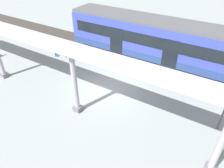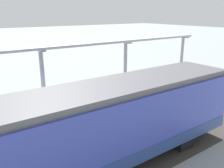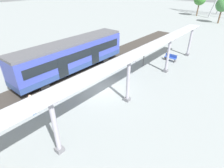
% 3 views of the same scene
% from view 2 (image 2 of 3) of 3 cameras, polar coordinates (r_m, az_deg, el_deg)
% --- Properties ---
extents(ground_plane, '(176.00, 176.00, 0.00)m').
position_cam_2_polar(ground_plane, '(14.21, -12.32, -8.90)').
color(ground_plane, gray).
extents(tactile_edge_strip, '(0.42, 35.68, 0.01)m').
position_cam_2_polar(tactile_edge_strip, '(11.69, -5.94, -14.58)').
color(tactile_edge_strip, gold).
rests_on(tactile_edge_strip, ground).
extents(trackbed, '(3.20, 47.68, 0.01)m').
position_cam_2_polar(trackbed, '(10.40, -0.72, -18.92)').
color(trackbed, '#38332D').
rests_on(trackbed, ground).
extents(train_near_carriage, '(2.65, 13.18, 3.48)m').
position_cam_2_polar(train_near_carriage, '(9.16, -3.91, -10.84)').
color(train_near_carriage, '#3441A2').
rests_on(train_near_carriage, ground).
extents(canopy_pillar_nearest, '(1.10, 0.44, 3.84)m').
position_cam_2_polar(canopy_pillar_nearest, '(24.34, 16.33, 6.43)').
color(canopy_pillar_nearest, slate).
rests_on(canopy_pillar_nearest, ground).
extents(canopy_pillar_second, '(1.10, 0.44, 3.84)m').
position_cam_2_polar(canopy_pillar_second, '(19.42, 3.20, 4.56)').
color(canopy_pillar_second, slate).
rests_on(canopy_pillar_second, ground).
extents(canopy_pillar_third, '(1.10, 0.44, 3.84)m').
position_cam_2_polar(canopy_pillar_third, '(16.18, -16.21, 1.38)').
color(canopy_pillar_third, slate).
rests_on(canopy_pillar_third, ground).
extents(canopy_beam, '(1.20, 28.59, 0.16)m').
position_cam_2_polar(canopy_beam, '(15.78, -16.86, 8.28)').
color(canopy_beam, '#A8AAB2').
rests_on(canopy_beam, canopy_pillar_nearest).
extents(bench_mid_platform, '(1.52, 0.52, 0.86)m').
position_cam_2_polar(bench_mid_platform, '(21.43, 11.88, 1.26)').
color(bench_mid_platform, gold).
rests_on(bench_mid_platform, ground).
extents(trash_bin, '(0.48, 0.48, 0.90)m').
position_cam_2_polar(trash_bin, '(22.97, 16.36, 2.00)').
color(trash_bin, '#3F4F4E').
rests_on(trash_bin, ground).
extents(passenger_waiting_near_edge, '(0.28, 0.53, 1.76)m').
position_cam_2_polar(passenger_waiting_near_edge, '(15.96, 10.42, -1.60)').
color(passenger_waiting_near_edge, '#345582').
rests_on(passenger_waiting_near_edge, ground).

